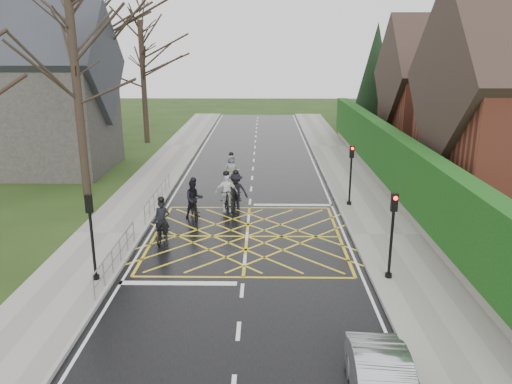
{
  "coord_description": "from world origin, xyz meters",
  "views": [
    {
      "loc": [
        0.7,
        -20.2,
        7.92
      ],
      "look_at": [
        0.36,
        2.44,
        1.3
      ],
      "focal_mm": 35.0,
      "sensor_mm": 36.0,
      "label": 1
    }
  ],
  "objects_px": {
    "cyclist_lead": "(231,174)",
    "cyclist_back": "(194,203)",
    "cyclist_mid": "(236,195)",
    "cyclist_front": "(226,197)",
    "cyclist_rear": "(162,226)"
  },
  "relations": [
    {
      "from": "cyclist_back",
      "to": "cyclist_rear",
      "type": "bearing_deg",
      "value": -125.2
    },
    {
      "from": "cyclist_back",
      "to": "cyclist_lead",
      "type": "height_order",
      "value": "cyclist_back"
    },
    {
      "from": "cyclist_back",
      "to": "cyclist_front",
      "type": "bearing_deg",
      "value": 14.85
    },
    {
      "from": "cyclist_rear",
      "to": "cyclist_mid",
      "type": "bearing_deg",
      "value": 54.94
    },
    {
      "from": "cyclist_rear",
      "to": "cyclist_front",
      "type": "height_order",
      "value": "cyclist_front"
    },
    {
      "from": "cyclist_rear",
      "to": "cyclist_back",
      "type": "xyz_separation_m",
      "value": [
        0.95,
        2.93,
        0.13
      ]
    },
    {
      "from": "cyclist_rear",
      "to": "cyclist_lead",
      "type": "distance_m",
      "value": 9.23
    },
    {
      "from": "cyclist_rear",
      "to": "cyclist_mid",
      "type": "height_order",
      "value": "cyclist_mid"
    },
    {
      "from": "cyclist_mid",
      "to": "cyclist_back",
      "type": "bearing_deg",
      "value": -137.9
    },
    {
      "from": "cyclist_lead",
      "to": "cyclist_back",
      "type": "bearing_deg",
      "value": -118.92
    },
    {
      "from": "cyclist_mid",
      "to": "cyclist_front",
      "type": "relative_size",
      "value": 1.0
    },
    {
      "from": "cyclist_rear",
      "to": "cyclist_front",
      "type": "relative_size",
      "value": 0.92
    },
    {
      "from": "cyclist_mid",
      "to": "cyclist_front",
      "type": "distance_m",
      "value": 0.63
    },
    {
      "from": "cyclist_lead",
      "to": "cyclist_rear",
      "type": "bearing_deg",
      "value": -120.51
    },
    {
      "from": "cyclist_rear",
      "to": "cyclist_back",
      "type": "relative_size",
      "value": 0.96
    }
  ]
}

